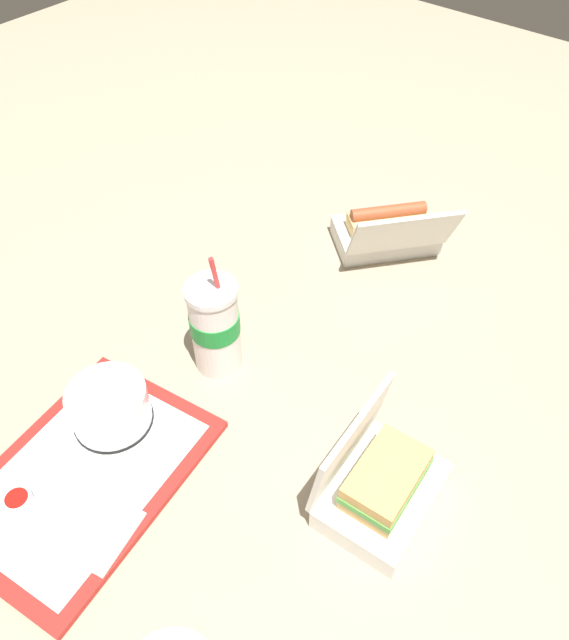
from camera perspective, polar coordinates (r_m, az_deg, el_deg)
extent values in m
plane|color=gray|center=(1.10, -2.62, -2.58)|extent=(3.20, 3.20, 0.00)
cube|color=red|center=(1.00, -17.80, -13.45)|extent=(0.41, 0.31, 0.01)
cube|color=white|center=(0.99, -17.89, -13.25)|extent=(0.36, 0.27, 0.00)
cylinder|color=black|center=(1.03, -15.34, -8.74)|extent=(0.12, 0.12, 0.01)
cylinder|color=#512D19|center=(1.01, -15.63, -7.90)|extent=(0.09, 0.09, 0.05)
cylinder|color=silver|center=(1.00, -15.74, -7.56)|extent=(0.12, 0.12, 0.07)
cylinder|color=white|center=(0.98, -23.11, -15.06)|extent=(0.04, 0.04, 0.02)
cylinder|color=#9E140F|center=(0.98, -23.28, -14.78)|extent=(0.03, 0.03, 0.01)
cube|color=white|center=(0.94, -16.89, -17.83)|extent=(0.12, 0.12, 0.00)
cube|color=white|center=(0.99, -23.23, -15.31)|extent=(0.11, 0.04, 0.00)
cube|color=white|center=(1.31, 9.18, 7.66)|extent=(0.23, 0.22, 0.04)
cube|color=white|center=(1.20, 10.87, 7.77)|extent=(0.19, 0.17, 0.11)
cube|color=#DBB770|center=(1.29, 9.37, 8.90)|extent=(0.16, 0.14, 0.03)
cylinder|color=#9E4728|center=(1.28, 9.50, 9.74)|extent=(0.13, 0.12, 0.03)
cylinder|color=yellow|center=(1.27, 9.55, 10.07)|extent=(0.11, 0.09, 0.01)
cube|color=white|center=(0.93, 8.92, -15.55)|extent=(0.19, 0.15, 0.04)
cube|color=white|center=(0.87, 6.01, -11.04)|extent=(0.18, 0.04, 0.13)
cube|color=tan|center=(0.90, 9.15, -14.67)|extent=(0.13, 0.09, 0.02)
cube|color=#4C933D|center=(0.89, 9.27, -14.17)|extent=(0.14, 0.09, 0.01)
cube|color=tan|center=(0.88, 9.40, -13.66)|extent=(0.13, 0.09, 0.02)
cylinder|color=white|center=(1.03, -6.34, -0.84)|extent=(0.08, 0.08, 0.17)
cylinder|color=#198C33|center=(1.01, -6.41, -0.22)|extent=(0.08, 0.08, 0.04)
cylinder|color=white|center=(0.96, -6.76, 2.70)|extent=(0.08, 0.08, 0.01)
cylinder|color=red|center=(0.94, -6.42, 4.28)|extent=(0.01, 0.01, 0.06)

